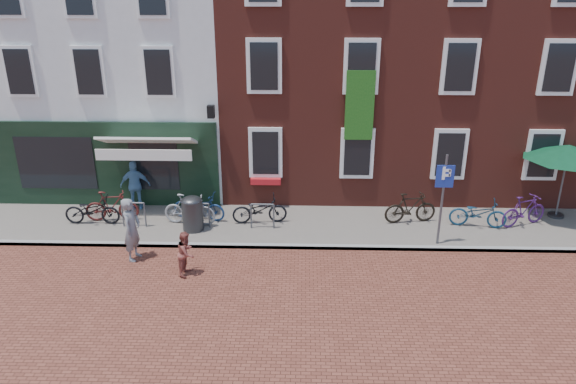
{
  "coord_description": "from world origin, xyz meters",
  "views": [
    {
      "loc": [
        1.73,
        -13.87,
        7.34
      ],
      "look_at": [
        1.3,
        0.92,
        1.43
      ],
      "focal_mm": 33.53,
      "sensor_mm": 36.0,
      "label": 1
    }
  ],
  "objects_px": {
    "woman": "(132,229)",
    "bicycle_3": "(189,209)",
    "bicycle_1": "(112,206)",
    "boy": "(186,253)",
    "cafe_person": "(135,185)",
    "bicycle_0": "(92,210)",
    "bicycle_7": "(524,211)",
    "bicycle_2": "(199,206)",
    "bicycle_5": "(410,208)",
    "parking_sign": "(443,189)",
    "bicycle_6": "(478,213)",
    "litter_bin": "(192,212)",
    "parasol": "(569,149)",
    "bicycle_4": "(260,209)"
  },
  "relations": [
    {
      "from": "boy",
      "to": "bicycle_3",
      "type": "relative_size",
      "value": 0.73
    },
    {
      "from": "parasol",
      "to": "bicycle_4",
      "type": "distance_m",
      "value": 9.82
    },
    {
      "from": "boy",
      "to": "bicycle_7",
      "type": "height_order",
      "value": "boy"
    },
    {
      "from": "litter_bin",
      "to": "bicycle_7",
      "type": "distance_m",
      "value": 10.29
    },
    {
      "from": "boy",
      "to": "cafe_person",
      "type": "relative_size",
      "value": 0.73
    },
    {
      "from": "bicycle_0",
      "to": "bicycle_5",
      "type": "height_order",
      "value": "bicycle_5"
    },
    {
      "from": "woman",
      "to": "bicycle_1",
      "type": "distance_m",
      "value": 2.69
    },
    {
      "from": "boy",
      "to": "bicycle_5",
      "type": "height_order",
      "value": "boy"
    },
    {
      "from": "bicycle_0",
      "to": "bicycle_6",
      "type": "bearing_deg",
      "value": -90.26
    },
    {
      "from": "bicycle_3",
      "to": "bicycle_5",
      "type": "distance_m",
      "value": 6.95
    },
    {
      "from": "parasol",
      "to": "bicycle_6",
      "type": "relative_size",
      "value": 1.59
    },
    {
      "from": "litter_bin",
      "to": "parasol",
      "type": "distance_m",
      "value": 11.83
    },
    {
      "from": "woman",
      "to": "bicycle_7",
      "type": "bearing_deg",
      "value": -69.0
    },
    {
      "from": "cafe_person",
      "to": "bicycle_0",
      "type": "distance_m",
      "value": 1.66
    },
    {
      "from": "woman",
      "to": "bicycle_3",
      "type": "xyz_separation_m",
      "value": [
        1.15,
        2.09,
        -0.31
      ]
    },
    {
      "from": "litter_bin",
      "to": "bicycle_4",
      "type": "height_order",
      "value": "litter_bin"
    },
    {
      "from": "woman",
      "to": "bicycle_4",
      "type": "xyz_separation_m",
      "value": [
        3.34,
        2.27,
        -0.36
      ]
    },
    {
      "from": "parasol",
      "to": "bicycle_3",
      "type": "distance_m",
      "value": 11.97
    },
    {
      "from": "bicycle_1",
      "to": "bicycle_7",
      "type": "relative_size",
      "value": 1.0
    },
    {
      "from": "bicycle_5",
      "to": "bicycle_2",
      "type": "bearing_deg",
      "value": 79.53
    },
    {
      "from": "boy",
      "to": "bicycle_5",
      "type": "relative_size",
      "value": 0.73
    },
    {
      "from": "woman",
      "to": "bicycle_0",
      "type": "distance_m",
      "value": 2.83
    },
    {
      "from": "parasol",
      "to": "bicycle_2",
      "type": "relative_size",
      "value": 1.59
    },
    {
      "from": "litter_bin",
      "to": "bicycle_3",
      "type": "distance_m",
      "value": 0.44
    },
    {
      "from": "bicycle_3",
      "to": "bicycle_4",
      "type": "height_order",
      "value": "bicycle_3"
    },
    {
      "from": "bicycle_1",
      "to": "bicycle_6",
      "type": "bearing_deg",
      "value": -97.07
    },
    {
      "from": "litter_bin",
      "to": "parasol",
      "type": "relative_size",
      "value": 0.43
    },
    {
      "from": "bicycle_7",
      "to": "bicycle_4",
      "type": "bearing_deg",
      "value": 67.81
    },
    {
      "from": "woman",
      "to": "bicycle_7",
      "type": "height_order",
      "value": "woman"
    },
    {
      "from": "bicycle_5",
      "to": "woman",
      "type": "bearing_deg",
      "value": 96.64
    },
    {
      "from": "bicycle_1",
      "to": "parasol",
      "type": "bearing_deg",
      "value": -93.53
    },
    {
      "from": "litter_bin",
      "to": "bicycle_4",
      "type": "distance_m",
      "value": 2.1
    },
    {
      "from": "parking_sign",
      "to": "bicycle_1",
      "type": "relative_size",
      "value": 1.63
    },
    {
      "from": "bicycle_0",
      "to": "bicycle_2",
      "type": "relative_size",
      "value": 1.0
    },
    {
      "from": "litter_bin",
      "to": "cafe_person",
      "type": "bearing_deg",
      "value": 144.49
    },
    {
      "from": "bicycle_0",
      "to": "bicycle_7",
      "type": "relative_size",
      "value": 1.03
    },
    {
      "from": "bicycle_0",
      "to": "bicycle_7",
      "type": "distance_m",
      "value": 13.52
    },
    {
      "from": "parking_sign",
      "to": "bicycle_5",
      "type": "bearing_deg",
      "value": 110.98
    },
    {
      "from": "boy",
      "to": "bicycle_6",
      "type": "relative_size",
      "value": 0.71
    },
    {
      "from": "bicycle_1",
      "to": "bicycle_7",
      "type": "xyz_separation_m",
      "value": [
        12.97,
        0.01,
        0.0
      ]
    },
    {
      "from": "parasol",
      "to": "bicycle_0",
      "type": "relative_size",
      "value": 1.59
    },
    {
      "from": "woman",
      "to": "cafe_person",
      "type": "xyz_separation_m",
      "value": [
        -0.86,
        3.26,
        0.03
      ]
    },
    {
      "from": "woman",
      "to": "bicycle_4",
      "type": "bearing_deg",
      "value": -46.08
    },
    {
      "from": "bicycle_4",
      "to": "cafe_person",
      "type": "bearing_deg",
      "value": 68.89
    },
    {
      "from": "litter_bin",
      "to": "bicycle_2",
      "type": "xyz_separation_m",
      "value": [
        0.06,
        0.77,
        -0.15
      ]
    },
    {
      "from": "bicycle_2",
      "to": "bicycle_5",
      "type": "distance_m",
      "value": 6.71
    },
    {
      "from": "woman",
      "to": "bicycle_2",
      "type": "xyz_separation_m",
      "value": [
        1.38,
        2.48,
        -0.36
      ]
    },
    {
      "from": "parking_sign",
      "to": "bicycle_1",
      "type": "distance_m",
      "value": 10.18
    },
    {
      "from": "cafe_person",
      "to": "bicycle_6",
      "type": "xyz_separation_m",
      "value": [
        11.0,
        -1.1,
        -0.39
      ]
    },
    {
      "from": "bicycle_0",
      "to": "boy",
      "type": "bearing_deg",
      "value": -129.23
    }
  ]
}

